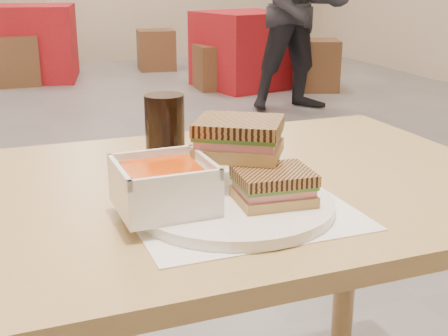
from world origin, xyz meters
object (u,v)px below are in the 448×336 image
object	(u,v)px
main_table	(172,251)
bg_chair_2r	(156,50)
cola_glass	(165,137)
bg_chair_1r	(315,65)
bg_table_1	(246,50)
panini_lower	(273,186)
bg_chair_2l	(15,60)
bg_table_2	(32,43)
patron_b	(302,8)
soup_bowl	(164,188)
plate	(234,204)
bg_chair_1l	(216,67)

from	to	relation	value
main_table	bg_chair_2r	size ratio (longest dim) A/B	2.66
cola_glass	bg_chair_1r	xyz separation A→B (m)	(2.55, 4.20, -0.58)
bg_chair_1r	bg_table_1	bearing A→B (deg)	144.99
panini_lower	bg_table_1	distance (m)	5.18
cola_glass	bg_chair_2l	xyz separation A→B (m)	(-0.15, 5.46, -0.58)
bg_table_2	bg_chair_2l	distance (m)	0.35
patron_b	soup_bowl	bearing A→B (deg)	-119.56
bg_table_1	bg_chair_2r	world-z (taller)	bg_table_1
bg_table_1	patron_b	xyz separation A→B (m)	(0.03, -1.13, 0.46)
panini_lower	bg_chair_2l	world-z (taller)	panini_lower
plate	bg_table_2	bearing A→B (deg)	90.11
soup_bowl	bg_table_2	world-z (taller)	soup_bowl
soup_bowl	bg_chair_1l	distance (m)	5.09
bg_table_2	bg_chair_2l	xyz separation A→B (m)	(-0.19, -0.27, -0.14)
cola_glass	bg_table_1	xyz separation A→B (m)	(1.99, 4.59, -0.46)
plate	bg_table_2	world-z (taller)	plate
soup_bowl	bg_chair_1r	size ratio (longest dim) A/B	0.25
soup_bowl	panini_lower	bearing A→B (deg)	-10.97
bg_table_2	bg_chair_2l	bearing A→B (deg)	-125.67
bg_table_1	bg_chair_2r	bearing A→B (deg)	113.03
bg_chair_1r	patron_b	bearing A→B (deg)	-125.98
plate	soup_bowl	size ratio (longest dim) A/B	2.18
bg_chair_1l	bg_chair_2l	bearing A→B (deg)	154.00
plate	bg_chair_1l	bearing A→B (deg)	71.19
main_table	soup_bowl	size ratio (longest dim) A/B	8.87
bg_table_1	patron_b	distance (m)	1.22
patron_b	main_table	bearing A→B (deg)	-119.90
bg_table_2	patron_b	xyz separation A→B (m)	(1.97, -2.26, 0.44)
main_table	bg_table_1	distance (m)	5.08
main_table	bg_chair_1l	size ratio (longest dim) A/B	2.87
bg_table_1	bg_chair_2l	world-z (taller)	bg_table_1
bg_table_1	bg_chair_1l	world-z (taller)	bg_table_1
cola_glass	soup_bowl	bearing A→B (deg)	-105.33
soup_bowl	bg_chair_2l	world-z (taller)	soup_bowl
bg_chair_1l	patron_b	size ratio (longest dim) A/B	0.26
main_table	bg_chair_1l	bearing A→B (deg)	70.00
soup_bowl	panini_lower	distance (m)	0.16
plate	bg_table_2	size ratio (longest dim) A/B	0.30
bg_chair_1l	bg_table_1	bearing A→B (deg)	4.37
panini_lower	bg_chair_2r	distance (m)	6.32
bg_chair_1l	cola_glass	bearing A→B (deg)	-110.14
bg_chair_1r	plate	bearing A→B (deg)	-119.64
soup_bowl	bg_chair_2l	distance (m)	5.67
bg_table_1	patron_b	world-z (taller)	patron_b
soup_bowl	bg_chair_2l	xyz separation A→B (m)	(-0.10, 5.64, -0.55)
bg_table_2	patron_b	distance (m)	3.03
main_table	bg_chair_1r	distance (m)	4.99
bg_chair_1r	cola_glass	bearing A→B (deg)	-121.29
bg_chair_1l	bg_chair_1r	bearing A→B (deg)	-22.77
main_table	bg_chair_1r	size ratio (longest dim) A/B	2.24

